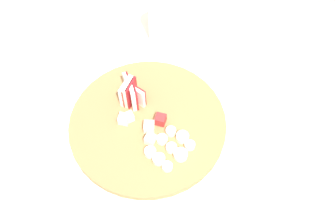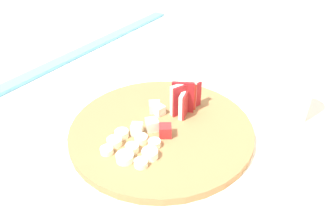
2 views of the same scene
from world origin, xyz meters
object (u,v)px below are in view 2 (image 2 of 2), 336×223
at_px(apple_wedge_fan, 184,98).
at_px(banana_slice_rows, 132,148).
at_px(cutting_board, 162,129).
at_px(small_jar, 295,92).
at_px(apple_dice_pile, 154,120).

height_order(apple_wedge_fan, banana_slice_rows, apple_wedge_fan).
distance_m(apple_wedge_fan, banana_slice_rows, 0.16).
bearing_deg(cutting_board, small_jar, 133.30).
height_order(cutting_board, banana_slice_rows, banana_slice_rows).
relative_size(cutting_board, apple_dice_pile, 3.32).
xyz_separation_m(apple_wedge_fan, banana_slice_rows, (0.15, -0.01, -0.02)).
distance_m(cutting_board, apple_wedge_fan, 0.08).
height_order(cutting_board, apple_dice_pile, apple_dice_pile).
relative_size(apple_wedge_fan, small_jar, 0.61).
xyz_separation_m(apple_wedge_fan, small_jar, (-0.11, 0.18, 0.02)).
bearing_deg(banana_slice_rows, small_jar, 143.33).
xyz_separation_m(banana_slice_rows, small_jar, (-0.26, 0.20, 0.04)).
distance_m(cutting_board, apple_dice_pile, 0.02).
height_order(cutting_board, small_jar, small_jar).
bearing_deg(apple_dice_pile, banana_slice_rows, 6.70).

